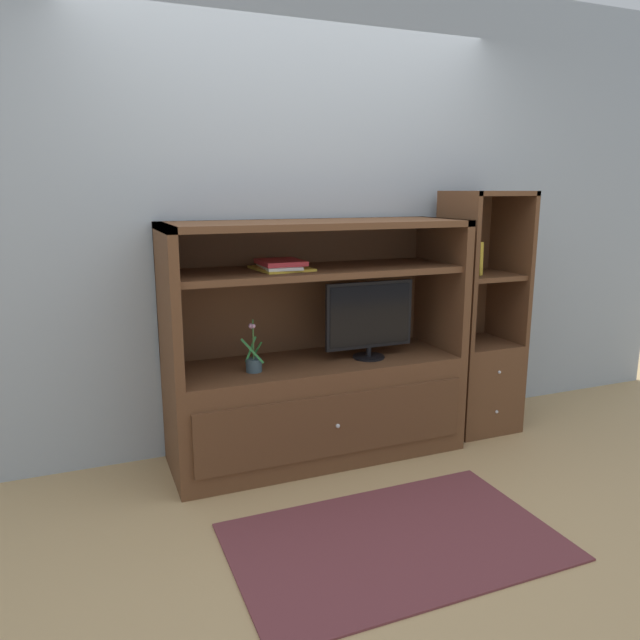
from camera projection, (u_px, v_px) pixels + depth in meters
ground_plane at (344, 482)px, 3.23m from camera, size 8.00×8.00×0.00m
painted_rear_wall at (295, 216)px, 3.61m from camera, size 6.00×0.10×2.80m
area_rug at (394, 541)px, 2.68m from camera, size 1.46×0.89×0.01m
media_console at (316, 382)px, 3.50m from camera, size 1.71×0.60×1.38m
tv_monitor at (369, 318)px, 3.47m from camera, size 0.55×0.19×0.45m
potted_plant at (254, 362)px, 3.24m from camera, size 0.11×0.12×0.29m
magazine_stack at (281, 265)px, 3.27m from camera, size 0.31×0.35×0.05m
bookshelf_tall at (477, 351)px, 3.91m from camera, size 0.45×0.45×1.55m
upright_book_row at (469, 254)px, 3.73m from camera, size 0.11×0.15×0.28m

